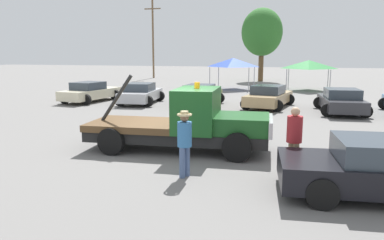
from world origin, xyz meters
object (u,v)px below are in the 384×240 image
Objects in this scene: canopy_tent_green at (309,64)px; utility_pole at (153,37)px; parked_car_tan at (269,97)px; parked_car_cream at (90,92)px; person_near_truck at (294,136)px; parked_car_charcoal at (341,101)px; parked_car_silver at (141,94)px; parked_car_olive at (200,96)px; tow_truck at (188,124)px; canopy_tent_blue at (233,62)px; tree_left at (262,32)px; person_at_hood at (185,138)px.

utility_pole is (-19.61, 11.78, 3.06)m from canopy_tent_green.
parked_car_cream is at bearing 102.83° from parked_car_tan.
person_near_truck is at bearing -124.32° from parked_car_cream.
parked_car_charcoal is at bearing -82.19° from canopy_tent_green.
parked_car_tan and parked_car_charcoal have the same top height.
utility_pole is at bearing 149.00° from canopy_tent_green.
parked_car_olive is at bearing -97.73° from parked_car_silver.
utility_pole is at bearing 108.99° from tow_truck.
canopy_tent_blue is (-4.32, 10.98, 1.76)m from parked_car_tan.
parked_car_tan is 29.64m from utility_pole.
utility_pole reaches higher than tow_truck.
canopy_tent_green is (-1.75, 12.79, 1.61)m from parked_car_charcoal.
tow_truck is 3.77m from person_near_truck.
canopy_tent_blue is at bearing -96.60° from tree_left.
parked_car_silver and parked_car_tan have the same top height.
person_near_truck is 0.51× the size of canopy_tent_green.
tree_left reaches higher than person_near_truck.
canopy_tent_blue is 0.42× the size of tree_left.
tree_left reaches higher than canopy_tent_blue.
tow_truck is 1.75× the size of canopy_tent_green.
canopy_tent_green reaches higher than person_near_truck.
canopy_tent_green is at bearing 6.89° from canopy_tent_blue.
tow_truck is 23.25m from canopy_tent_green.
person_at_hood is 0.36× the size of parked_car_tan.
person_near_truck is 12.84m from parked_car_tan.
tow_truck is at bearing -82.79° from canopy_tent_blue.
parked_car_silver is 0.92× the size of parked_car_tan.
utility_pole is at bearing 45.48° from parked_car_tan.
person_at_hood is at bearing -81.90° from canopy_tent_blue.
tree_left is at bearing 87.13° from tow_truck.
person_at_hood is 25.00m from canopy_tent_blue.
parked_car_charcoal is at bearing -84.11° from parked_car_cream.
parked_car_charcoal is (4.78, 12.71, -0.38)m from person_at_hood.
parked_car_tan is at bearing 105.56° from person_at_hood.
parked_car_charcoal is 24.31m from tree_left.
canopy_tent_green is at bearing -31.00° from utility_pole.
parked_car_cream is at bearing 129.01° from tow_truck.
person_near_truck is 0.52× the size of canopy_tent_blue.
parked_car_silver is at bearing -107.84° from canopy_tent_blue.
parked_car_silver is at bearing 89.66° from parked_car_olive.
parked_car_silver is at bearing 103.93° from parked_car_tan.
parked_car_cream is 1.00× the size of parked_car_charcoal.
canopy_tent_blue is 0.35× the size of utility_pole.
person_near_truck reaches higher than parked_car_olive.
person_at_hood is (-2.71, -1.05, -0.02)m from person_near_truck.
utility_pole is at bearing 28.23° from parked_car_olive.
parked_car_silver is 0.45× the size of utility_pole.
canopy_tent_green is 0.43× the size of tree_left.
parked_car_silver is 12.06m from parked_car_charcoal.
canopy_tent_blue reaches higher than person_at_hood.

